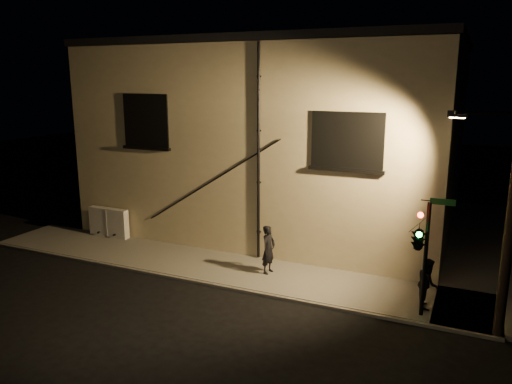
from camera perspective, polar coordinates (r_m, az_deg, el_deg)
The scene contains 8 objects.
ground at distance 17.04m, azimuth 1.85°, elevation -11.88°, with size 90.00×90.00×0.00m, color black.
sidewalk at distance 20.54m, azimuth 9.77°, elevation -7.47°, with size 21.00×16.00×0.12m.
building at distance 25.09m, azimuth 3.44°, elevation 6.60°, with size 16.20×12.23×8.80m.
utility_cabinet at distance 23.55m, azimuth -16.46°, elevation -3.34°, with size 1.99×0.34×1.31m, color silver.
pedestrian_a at distance 18.35m, azimuth 1.43°, elevation -6.59°, with size 0.66×0.43×1.80m, color black.
pedestrian_b at distance 16.65m, azimuth 19.02°, elevation -9.81°, with size 0.77×0.60×1.58m, color black.
traffic_signal at distance 15.40m, azimuth 18.16°, elevation -4.95°, with size 1.31×2.16×3.66m.
streetlamp_pole at distance 14.97m, azimuth 26.74°, elevation -2.21°, with size 2.01×1.38×6.69m.
Camera 1 is at (5.86, -14.33, 7.13)m, focal length 35.00 mm.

